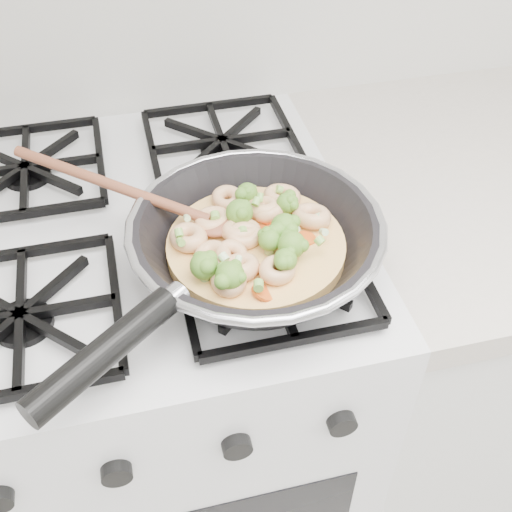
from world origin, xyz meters
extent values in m
cube|color=white|center=(0.00, 1.70, 0.45)|extent=(0.60, 0.60, 0.90)
cube|color=black|center=(0.00, 1.70, 0.91)|extent=(0.56, 0.56, 0.02)
torus|color=#B7B7BE|center=(0.14, 1.57, 0.98)|extent=(0.31, 0.31, 0.01)
cylinder|color=black|center=(-0.05, 1.42, 0.98)|extent=(0.16, 0.14, 0.03)
cylinder|color=#FFC86E|center=(0.14, 1.57, 0.95)|extent=(0.22, 0.22, 0.02)
ellipsoid|color=brown|center=(0.10, 1.60, 0.96)|extent=(0.06, 0.06, 0.01)
cylinder|color=brown|center=(-0.03, 1.68, 0.99)|extent=(0.23, 0.16, 0.05)
torus|color=#E7BB89|center=(0.08, 1.55, 0.96)|extent=(0.06, 0.06, 0.03)
torus|color=#E7BB89|center=(0.21, 1.59, 0.96)|extent=(0.07, 0.07, 0.03)
torus|color=#E7BB89|center=(0.12, 1.65, 0.96)|extent=(0.07, 0.07, 0.03)
torus|color=#E7BB89|center=(0.19, 1.64, 0.96)|extent=(0.07, 0.07, 0.02)
torus|color=#E7BB89|center=(0.12, 1.57, 0.96)|extent=(0.05, 0.05, 0.03)
torus|color=#E7BB89|center=(0.15, 1.51, 0.96)|extent=(0.06, 0.06, 0.03)
torus|color=#E7BB89|center=(0.09, 1.51, 0.96)|extent=(0.06, 0.06, 0.03)
torus|color=#E7BB89|center=(0.09, 1.61, 0.96)|extent=(0.07, 0.07, 0.02)
torus|color=#E7BB89|center=(0.11, 1.52, 0.96)|extent=(0.07, 0.07, 0.03)
torus|color=#E7BB89|center=(0.16, 1.62, 0.96)|extent=(0.07, 0.07, 0.03)
torus|color=#E7BB89|center=(0.17, 1.61, 0.96)|extent=(0.06, 0.07, 0.03)
torus|color=#E7BB89|center=(0.10, 1.54, 0.96)|extent=(0.06, 0.06, 0.03)
torus|color=#E7BB89|center=(0.06, 1.59, 0.96)|extent=(0.07, 0.07, 0.02)
torus|color=#E7BB89|center=(0.12, 1.58, 0.96)|extent=(0.05, 0.05, 0.02)
ellipsoid|color=#639A32|center=(0.09, 1.50, 0.98)|extent=(0.04, 0.04, 0.03)
ellipsoid|color=#639A32|center=(0.17, 1.57, 0.98)|extent=(0.04, 0.04, 0.03)
ellipsoid|color=#639A32|center=(0.16, 1.51, 0.97)|extent=(0.04, 0.04, 0.03)
ellipsoid|color=#639A32|center=(0.12, 1.60, 0.98)|extent=(0.04, 0.04, 0.03)
ellipsoid|color=#639A32|center=(0.19, 1.61, 0.97)|extent=(0.04, 0.04, 0.03)
ellipsoid|color=#639A32|center=(0.14, 1.64, 0.97)|extent=(0.04, 0.04, 0.03)
ellipsoid|color=#639A32|center=(0.15, 1.55, 0.97)|extent=(0.04, 0.04, 0.03)
ellipsoid|color=#639A32|center=(0.17, 1.53, 0.98)|extent=(0.04, 0.04, 0.03)
ellipsoid|color=#639A32|center=(0.06, 1.52, 0.98)|extent=(0.04, 0.04, 0.03)
cylinder|color=orange|center=(0.15, 1.59, 0.96)|extent=(0.04, 0.04, 0.01)
cylinder|color=orange|center=(0.11, 1.54, 0.96)|extent=(0.03, 0.03, 0.01)
cylinder|color=orange|center=(0.20, 1.56, 0.96)|extent=(0.03, 0.03, 0.01)
cylinder|color=orange|center=(0.18, 1.62, 0.96)|extent=(0.04, 0.04, 0.01)
cylinder|color=orange|center=(0.13, 1.59, 0.96)|extent=(0.03, 0.03, 0.01)
cylinder|color=orange|center=(0.16, 1.61, 0.96)|extent=(0.03, 0.03, 0.01)
cylinder|color=orange|center=(0.14, 1.52, 0.96)|extent=(0.04, 0.04, 0.00)
cylinder|color=orange|center=(0.12, 1.59, 0.96)|extent=(0.04, 0.04, 0.00)
cylinder|color=orange|center=(0.11, 1.60, 0.96)|extent=(0.04, 0.04, 0.01)
cylinder|color=orange|center=(0.12, 1.48, 0.96)|extent=(0.04, 0.04, 0.01)
cylinder|color=orange|center=(0.17, 1.63, 0.96)|extent=(0.04, 0.04, 0.01)
cylinder|color=#85C14D|center=(0.19, 1.64, 0.97)|extent=(0.01, 0.01, 0.01)
cylinder|color=#85C14D|center=(0.15, 1.65, 0.98)|extent=(0.01, 0.01, 0.01)
cylinder|color=#85C14D|center=(0.12, 1.57, 0.97)|extent=(0.01, 0.01, 0.01)
cylinder|color=#85C14D|center=(0.19, 1.58, 0.97)|extent=(0.01, 0.01, 0.01)
cylinder|color=#85C14D|center=(0.09, 1.51, 0.97)|extent=(0.01, 0.01, 0.01)
cylinder|color=#85C14D|center=(0.15, 1.62, 0.98)|extent=(0.01, 0.01, 0.01)
cylinder|color=#85C14D|center=(0.12, 1.48, 0.97)|extent=(0.01, 0.01, 0.01)
cylinder|color=#C7E9A4|center=(0.06, 1.61, 0.97)|extent=(0.01, 0.01, 0.01)
cylinder|color=#C7E9A4|center=(0.22, 1.55, 0.97)|extent=(0.01, 0.01, 0.01)
cylinder|color=#85C14D|center=(0.07, 1.52, 0.98)|extent=(0.01, 0.01, 0.01)
cylinder|color=#C7E9A4|center=(0.19, 1.62, 0.98)|extent=(0.01, 0.01, 0.01)
cylinder|color=#C7E9A4|center=(0.18, 1.56, 0.97)|extent=(0.01, 0.01, 0.01)
cylinder|color=#85C14D|center=(0.12, 1.62, 0.97)|extent=(0.01, 0.01, 0.01)
cylinder|color=#85C14D|center=(0.15, 1.61, 0.98)|extent=(0.01, 0.01, 0.01)
cylinder|color=#C7E9A4|center=(0.09, 1.52, 0.98)|extent=(0.01, 0.01, 0.01)
cylinder|color=#85C14D|center=(0.09, 1.61, 0.97)|extent=(0.01, 0.01, 0.01)
cylinder|color=#C7E9A4|center=(0.22, 1.58, 0.97)|extent=(0.01, 0.01, 0.01)
cylinder|color=#C7E9A4|center=(0.06, 1.62, 0.98)|extent=(0.01, 0.01, 0.01)
cylinder|color=#85C14D|center=(0.05, 1.57, 0.98)|extent=(0.01, 0.01, 0.01)
cylinder|color=#C7E9A4|center=(0.10, 1.52, 0.98)|extent=(0.01, 0.01, 0.01)
cylinder|color=#85C14D|center=(0.20, 1.53, 0.98)|extent=(0.01, 0.01, 0.01)
cylinder|color=#85C14D|center=(0.14, 1.66, 0.97)|extent=(0.01, 0.01, 0.01)
cylinder|color=#85C14D|center=(0.05, 1.58, 0.98)|extent=(0.01, 0.01, 0.01)
cylinder|color=#85C14D|center=(0.13, 1.60, 0.98)|extent=(0.01, 0.01, 0.01)
camera|label=1|loc=(0.00, 1.01, 1.47)|focal=44.52mm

